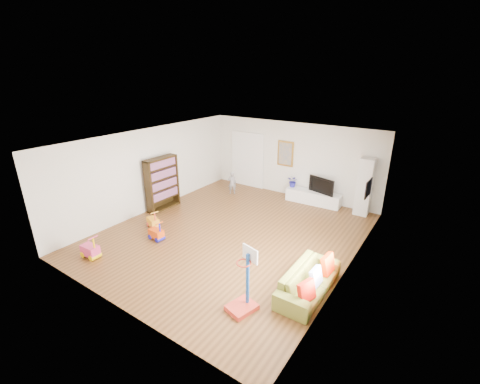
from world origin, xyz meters
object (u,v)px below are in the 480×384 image
Objects in this scene: bookshelf at (162,184)px; sofa at (309,281)px; basketball_hoop at (242,281)px; media_console at (313,197)px.

bookshelf reaches higher than sofa.
bookshelf is at bearing 76.53° from sofa.
basketball_hoop is (4.93, -2.62, -0.22)m from bookshelf.
bookshelf reaches higher than media_console.
media_console is at bearing 114.04° from basketball_hoop.
media_console is 1.42× the size of basketball_hoop.
sofa is at bearing -12.85° from bookshelf.
bookshelf is 1.33× the size of basketball_hoop.
bookshelf reaches higher than basketball_hoop.
media_console is 5.95m from basketball_hoop.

